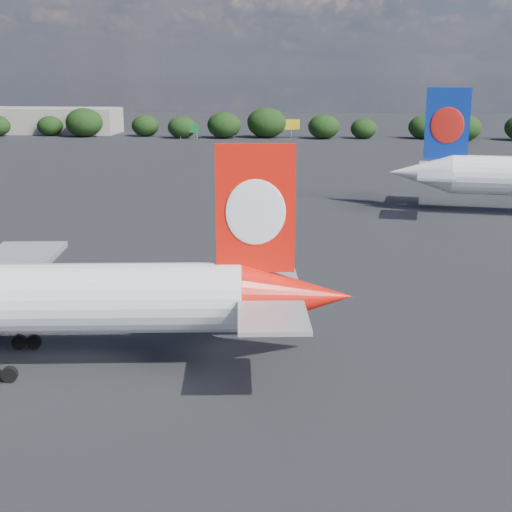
{
  "coord_description": "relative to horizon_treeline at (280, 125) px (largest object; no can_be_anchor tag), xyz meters",
  "views": [
    {
      "loc": [
        19.91,
        -33.52,
        20.01
      ],
      "look_at": [
        16.0,
        12.0,
        8.0
      ],
      "focal_mm": 50.0,
      "sensor_mm": 36.0,
      "label": 1
    }
  ],
  "objects": [
    {
      "name": "ground",
      "position": [
        -8.65,
        -119.99,
        -3.99
      ],
      "size": [
        500.0,
        500.0,
        0.0
      ],
      "primitive_type": "plane",
      "color": "black",
      "rests_on": "ground"
    },
    {
      "name": "terminal_building",
      "position": [
        -73.65,
        12.01,
        0.01
      ],
      "size": [
        42.0,
        16.0,
        8.0
      ],
      "color": "gray",
      "rests_on": "ground"
    },
    {
      "name": "highway_sign",
      "position": [
        -26.65,
        -3.99,
        -0.87
      ],
      "size": [
        6.0,
        0.3,
        4.5
      ],
      "color": "#156929",
      "rests_on": "ground"
    },
    {
      "name": "billboard_yellow",
      "position": [
        3.35,
        2.01,
        -0.12
      ],
      "size": [
        5.0,
        0.3,
        5.5
      ],
      "color": "yellow",
      "rests_on": "ground"
    },
    {
      "name": "horizon_treeline",
      "position": [
        0.0,
        0.0,
        0.0
      ],
      "size": [
        201.85,
        15.94,
        9.33
      ],
      "color": "black",
      "rests_on": "ground"
    }
  ]
}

